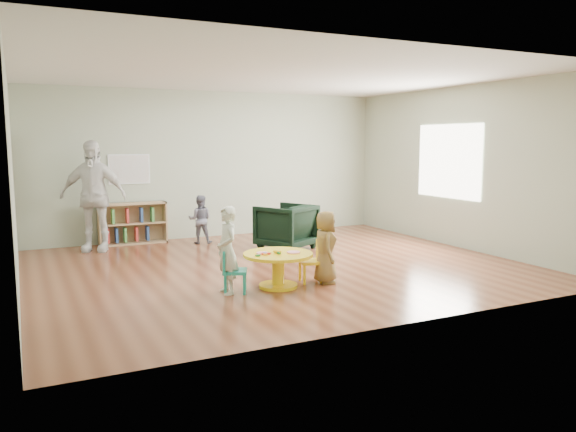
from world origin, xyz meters
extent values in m
plane|color=brown|center=(0.00, 0.00, 0.00)|extent=(7.00, 7.00, 0.00)
cube|color=silver|center=(0.00, 0.00, 2.75)|extent=(7.00, 6.00, 0.10)
cube|color=#9AA890|center=(0.00, 3.00, 1.40)|extent=(7.00, 0.10, 2.80)
cube|color=#9AA890|center=(0.00, -3.00, 1.40)|extent=(7.00, 0.10, 2.80)
cube|color=#9AA890|center=(-3.50, 0.00, 1.40)|extent=(0.10, 6.00, 2.80)
cube|color=#9AA890|center=(3.50, 0.00, 1.40)|extent=(0.10, 6.00, 2.80)
cube|color=white|center=(3.48, 0.30, 1.50)|extent=(0.02, 1.60, 1.30)
cylinder|color=yellow|center=(-0.51, -1.11, 0.20)|extent=(0.16, 0.16, 0.41)
cylinder|color=yellow|center=(-0.51, -1.11, 0.02)|extent=(0.49, 0.49, 0.04)
cylinder|color=yellow|center=(-0.51, -1.11, 0.43)|extent=(0.89, 0.89, 0.04)
cylinder|color=pink|center=(-0.71, -1.06, 0.45)|extent=(0.15, 0.15, 0.02)
cylinder|color=pink|center=(-0.34, -1.18, 0.45)|extent=(0.17, 0.17, 0.02)
cylinder|color=yellow|center=(-0.53, -1.12, 0.47)|extent=(0.07, 0.13, 0.04)
cylinder|color=#126629|center=(-0.55, -1.21, 0.47)|extent=(0.03, 0.05, 0.02)
cylinder|color=#126629|center=(-0.52, -1.04, 0.47)|extent=(0.03, 0.05, 0.02)
cube|color=red|center=(-0.73, -1.11, 0.45)|extent=(0.05, 0.05, 0.02)
cube|color=orange|center=(-0.72, -1.16, 0.45)|extent=(0.06, 0.05, 0.02)
cube|color=#162BA9|center=(-0.70, -1.09, 0.45)|extent=(0.07, 0.07, 0.02)
cube|color=#126629|center=(-0.83, -1.18, 0.45)|extent=(0.06, 0.05, 0.02)
cube|color=red|center=(-0.66, -1.12, 0.45)|extent=(0.07, 0.07, 0.02)
cube|color=teal|center=(-1.10, -1.11, 0.27)|extent=(0.38, 0.38, 0.04)
cube|color=teal|center=(-1.21, -1.06, 0.41)|extent=(0.14, 0.28, 0.25)
cylinder|color=teal|center=(-1.16, -0.96, 0.12)|extent=(0.03, 0.03, 0.25)
cylinder|color=teal|center=(-1.25, -1.17, 0.12)|extent=(0.03, 0.03, 0.25)
cylinder|color=teal|center=(-0.95, -1.05, 0.12)|extent=(0.03, 0.03, 0.25)
cylinder|color=teal|center=(-1.04, -1.26, 0.12)|extent=(0.03, 0.03, 0.25)
cube|color=yellow|center=(-0.01, -1.05, 0.28)|extent=(0.35, 0.35, 0.04)
cube|color=yellow|center=(0.11, -1.08, 0.42)|extent=(0.09, 0.29, 0.26)
cylinder|color=yellow|center=(0.08, -1.19, 0.13)|extent=(0.04, 0.04, 0.26)
cylinder|color=yellow|center=(0.13, -0.96, 0.13)|extent=(0.04, 0.04, 0.26)
cylinder|color=yellow|center=(-0.15, -1.14, 0.13)|extent=(0.04, 0.04, 0.26)
cylinder|color=yellow|center=(-0.10, -0.91, 0.13)|extent=(0.04, 0.04, 0.26)
cube|color=tan|center=(-2.19, 2.83, 0.38)|extent=(0.03, 0.30, 0.75)
cube|color=tan|center=(-1.01, 2.83, 0.38)|extent=(0.03, 0.30, 0.75)
cube|color=tan|center=(-1.60, 2.83, 0.01)|extent=(1.20, 0.30, 0.03)
cube|color=tan|center=(-1.60, 2.83, 0.73)|extent=(1.20, 0.30, 0.03)
cube|color=tan|center=(-1.60, 2.83, 0.38)|extent=(1.14, 0.28, 0.03)
cube|color=tan|center=(-1.60, 2.97, 0.38)|extent=(1.20, 0.02, 0.75)
cube|color=#D13B37|center=(-2.05, 2.81, 0.18)|extent=(0.04, 0.18, 0.26)
cube|color=#2D56A0|center=(-1.90, 2.81, 0.18)|extent=(0.04, 0.18, 0.26)
cube|color=#55AE50|center=(-1.75, 2.81, 0.18)|extent=(0.04, 0.18, 0.26)
cube|color=#D13B37|center=(-1.55, 2.81, 0.18)|extent=(0.04, 0.18, 0.26)
cube|color=#2D56A0|center=(-1.35, 2.81, 0.18)|extent=(0.04, 0.18, 0.26)
cube|color=#55AE50|center=(-1.95, 2.81, 0.53)|extent=(0.04, 0.18, 0.26)
cube|color=#D13B37|center=(-1.70, 2.81, 0.53)|extent=(0.04, 0.18, 0.26)
cube|color=#2D56A0|center=(-1.45, 2.81, 0.53)|extent=(0.04, 0.18, 0.26)
cube|color=#55AE50|center=(-1.25, 2.81, 0.53)|extent=(0.04, 0.18, 0.26)
cube|color=white|center=(-1.60, 2.98, 1.35)|extent=(0.74, 0.01, 0.54)
cube|color=#FF3547|center=(-1.60, 2.98, 1.35)|extent=(0.70, 0.00, 0.50)
imported|color=black|center=(0.69, 1.16, 0.39)|extent=(1.14, 1.15, 0.78)
imported|color=silver|center=(-1.19, -1.10, 0.54)|extent=(0.26, 0.39, 1.08)
imported|color=gold|center=(0.14, -1.17, 0.48)|extent=(0.45, 0.54, 0.96)
imported|color=#161837|center=(-0.49, 2.32, 0.44)|extent=(0.52, 0.47, 0.88)
imported|color=white|center=(-2.31, 2.44, 0.94)|extent=(1.19, 0.87, 1.88)
camera|label=1|loc=(-3.45, -7.46, 1.86)|focal=35.00mm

